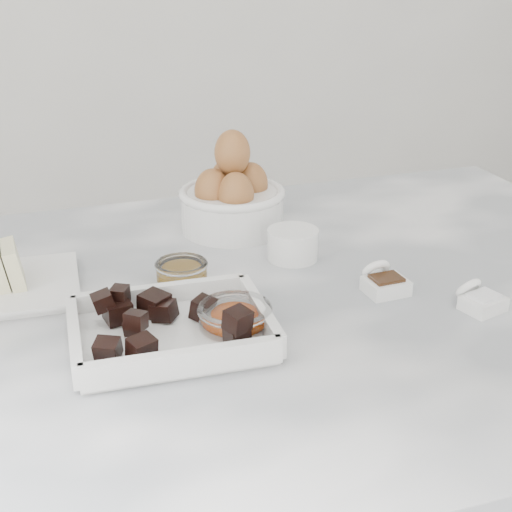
{
  "coord_description": "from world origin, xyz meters",
  "views": [
    {
      "loc": [
        -0.24,
        -0.76,
        1.35
      ],
      "look_at": [
        0.02,
        0.03,
        0.98
      ],
      "focal_mm": 50.0,
      "sensor_mm": 36.0,
      "label": 1
    }
  ],
  "objects_px": {
    "sugar_ramekin": "(293,243)",
    "egg_bowl": "(232,198)",
    "butter_plate": "(10,278)",
    "vanilla_spoon": "(383,281)",
    "honey_bowl": "(182,272)",
    "chocolate_dish": "(171,323)",
    "salt_spoon": "(479,299)",
    "zest_bowl": "(235,319)"
  },
  "relations": [
    {
      "from": "zest_bowl",
      "to": "salt_spoon",
      "type": "relative_size",
      "value": 1.28
    },
    {
      "from": "egg_bowl",
      "to": "honey_bowl",
      "type": "bearing_deg",
      "value": -125.74
    },
    {
      "from": "chocolate_dish",
      "to": "vanilla_spoon",
      "type": "distance_m",
      "value": 0.29
    },
    {
      "from": "egg_bowl",
      "to": "sugar_ramekin",
      "type": "bearing_deg",
      "value": -69.94
    },
    {
      "from": "egg_bowl",
      "to": "vanilla_spoon",
      "type": "relative_size",
      "value": 2.5
    },
    {
      "from": "butter_plate",
      "to": "egg_bowl",
      "type": "relative_size",
      "value": 1.04
    },
    {
      "from": "butter_plate",
      "to": "chocolate_dish",
      "type": "bearing_deg",
      "value": -47.33
    },
    {
      "from": "sugar_ramekin",
      "to": "butter_plate",
      "type": "bearing_deg",
      "value": 178.68
    },
    {
      "from": "chocolate_dish",
      "to": "zest_bowl",
      "type": "relative_size",
      "value": 2.63
    },
    {
      "from": "butter_plate",
      "to": "vanilla_spoon",
      "type": "bearing_deg",
      "value": -17.33
    },
    {
      "from": "honey_bowl",
      "to": "zest_bowl",
      "type": "height_order",
      "value": "zest_bowl"
    },
    {
      "from": "butter_plate",
      "to": "sugar_ramekin",
      "type": "xyz_separation_m",
      "value": [
        0.38,
        -0.01,
        0.0
      ]
    },
    {
      "from": "sugar_ramekin",
      "to": "egg_bowl",
      "type": "bearing_deg",
      "value": 110.06
    },
    {
      "from": "butter_plate",
      "to": "sugar_ramekin",
      "type": "height_order",
      "value": "butter_plate"
    },
    {
      "from": "butter_plate",
      "to": "salt_spoon",
      "type": "distance_m",
      "value": 0.58
    },
    {
      "from": "butter_plate",
      "to": "salt_spoon",
      "type": "relative_size",
      "value": 2.53
    },
    {
      "from": "chocolate_dish",
      "to": "honey_bowl",
      "type": "bearing_deg",
      "value": 72.74
    },
    {
      "from": "chocolate_dish",
      "to": "vanilla_spoon",
      "type": "relative_size",
      "value": 3.46
    },
    {
      "from": "egg_bowl",
      "to": "zest_bowl",
      "type": "relative_size",
      "value": 1.91
    },
    {
      "from": "salt_spoon",
      "to": "chocolate_dish",
      "type": "bearing_deg",
      "value": 174.21
    },
    {
      "from": "honey_bowl",
      "to": "zest_bowl",
      "type": "relative_size",
      "value": 0.81
    },
    {
      "from": "chocolate_dish",
      "to": "butter_plate",
      "type": "xyz_separation_m",
      "value": [
        -0.17,
        0.18,
        -0.0
      ]
    },
    {
      "from": "chocolate_dish",
      "to": "vanilla_spoon",
      "type": "height_order",
      "value": "chocolate_dish"
    },
    {
      "from": "egg_bowl",
      "to": "vanilla_spoon",
      "type": "bearing_deg",
      "value": -65.38
    },
    {
      "from": "sugar_ramekin",
      "to": "egg_bowl",
      "type": "relative_size",
      "value": 0.44
    },
    {
      "from": "chocolate_dish",
      "to": "butter_plate",
      "type": "relative_size",
      "value": 1.33
    },
    {
      "from": "butter_plate",
      "to": "vanilla_spoon",
      "type": "distance_m",
      "value": 0.47
    },
    {
      "from": "butter_plate",
      "to": "zest_bowl",
      "type": "height_order",
      "value": "butter_plate"
    },
    {
      "from": "honey_bowl",
      "to": "sugar_ramekin",
      "type": "bearing_deg",
      "value": 9.85
    },
    {
      "from": "honey_bowl",
      "to": "zest_bowl",
      "type": "xyz_separation_m",
      "value": [
        0.03,
        -0.15,
        0.0
      ]
    },
    {
      "from": "vanilla_spoon",
      "to": "zest_bowl",
      "type": "bearing_deg",
      "value": -167.45
    },
    {
      "from": "sugar_ramekin",
      "to": "zest_bowl",
      "type": "height_order",
      "value": "sugar_ramekin"
    },
    {
      "from": "zest_bowl",
      "to": "chocolate_dish",
      "type": "bearing_deg",
      "value": 175.26
    },
    {
      "from": "chocolate_dish",
      "to": "sugar_ramekin",
      "type": "xyz_separation_m",
      "value": [
        0.21,
        0.17,
        -0.0
      ]
    },
    {
      "from": "butter_plate",
      "to": "zest_bowl",
      "type": "relative_size",
      "value": 1.98
    },
    {
      "from": "chocolate_dish",
      "to": "butter_plate",
      "type": "bearing_deg",
      "value": 132.67
    },
    {
      "from": "vanilla_spoon",
      "to": "salt_spoon",
      "type": "xyz_separation_m",
      "value": [
        0.09,
        -0.08,
        -0.0
      ]
    },
    {
      "from": "honey_bowl",
      "to": "egg_bowl",
      "type": "bearing_deg",
      "value": 54.26
    },
    {
      "from": "egg_bowl",
      "to": "vanilla_spoon",
      "type": "height_order",
      "value": "egg_bowl"
    },
    {
      "from": "sugar_ramekin",
      "to": "salt_spoon",
      "type": "xyz_separation_m",
      "value": [
        0.16,
        -0.21,
        -0.01
      ]
    },
    {
      "from": "honey_bowl",
      "to": "salt_spoon",
      "type": "height_order",
      "value": "salt_spoon"
    },
    {
      "from": "salt_spoon",
      "to": "sugar_ramekin",
      "type": "bearing_deg",
      "value": 127.47
    }
  ]
}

